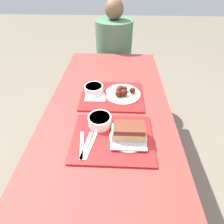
# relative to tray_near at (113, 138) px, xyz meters

# --- Properties ---
(ground_plane) EXTENTS (12.00, 12.00, 0.00)m
(ground_plane) POSITION_rel_tray_near_xyz_m (-0.04, 0.15, -0.76)
(ground_plane) COLOR #706656
(picnic_table) EXTENTS (0.77, 1.86, 0.76)m
(picnic_table) POSITION_rel_tray_near_xyz_m (-0.04, 0.15, -0.10)
(picnic_table) COLOR maroon
(picnic_table) RESTS_ON ground_plane
(picnic_bench_far) EXTENTS (0.74, 0.28, 0.46)m
(picnic_bench_far) POSITION_rel_tray_near_xyz_m (-0.04, 1.30, -0.38)
(picnic_bench_far) COLOR maroon
(picnic_bench_far) RESTS_ON ground_plane
(tray_near) EXTENTS (0.41, 0.33, 0.01)m
(tray_near) POSITION_rel_tray_near_xyz_m (0.00, 0.00, 0.00)
(tray_near) COLOR red
(tray_near) RESTS_ON picnic_table
(tray_far) EXTENTS (0.41, 0.33, 0.01)m
(tray_far) POSITION_rel_tray_near_xyz_m (-0.02, 0.37, 0.00)
(tray_far) COLOR red
(tray_far) RESTS_ON picnic_table
(bowl_coleslaw_near) EXTENTS (0.13, 0.13, 0.06)m
(bowl_coleslaw_near) POSITION_rel_tray_near_xyz_m (-0.07, 0.09, 0.04)
(bowl_coleslaw_near) COLOR white
(bowl_coleslaw_near) RESTS_ON tray_near
(brisket_sandwich_plate) EXTENTS (0.19, 0.19, 0.09)m
(brisket_sandwich_plate) POSITION_rel_tray_near_xyz_m (0.08, -0.00, 0.04)
(brisket_sandwich_plate) COLOR beige
(brisket_sandwich_plate) RESTS_ON tray_near
(plastic_fork_near) EXTENTS (0.04, 0.17, 0.00)m
(plastic_fork_near) POSITION_rel_tray_near_xyz_m (-0.13, -0.06, 0.01)
(plastic_fork_near) COLOR white
(plastic_fork_near) RESTS_ON tray_near
(plastic_knife_near) EXTENTS (0.05, 0.17, 0.00)m
(plastic_knife_near) POSITION_rel_tray_near_xyz_m (-0.10, -0.06, 0.01)
(plastic_knife_near) COLOR white
(plastic_knife_near) RESTS_ON tray_near
(plastic_spoon_near) EXTENTS (0.04, 0.17, 0.00)m
(plastic_spoon_near) POSITION_rel_tray_near_xyz_m (-0.15, -0.06, 0.01)
(plastic_spoon_near) COLOR white
(plastic_spoon_near) RESTS_ON tray_near
(condiment_packet) EXTENTS (0.04, 0.03, 0.01)m
(condiment_packet) POSITION_rel_tray_near_xyz_m (-0.03, 0.07, 0.01)
(condiment_packet) COLOR #A59E93
(condiment_packet) RESTS_ON tray_near
(bowl_coleslaw_far) EXTENTS (0.13, 0.13, 0.06)m
(bowl_coleslaw_far) POSITION_rel_tray_near_xyz_m (-0.14, 0.39, 0.04)
(bowl_coleslaw_far) COLOR white
(bowl_coleslaw_far) RESTS_ON tray_far
(wings_plate_far) EXTENTS (0.24, 0.24, 0.06)m
(wings_plate_far) POSITION_rel_tray_near_xyz_m (0.05, 0.38, 0.02)
(wings_plate_far) COLOR beige
(wings_plate_far) RESTS_ON tray_far
(napkin_far) EXTENTS (0.13, 0.09, 0.01)m
(napkin_far) POSITION_rel_tray_near_xyz_m (-0.13, 0.34, 0.01)
(napkin_far) COLOR white
(napkin_far) RESTS_ON tray_far
(person_seated_across) EXTENTS (0.38, 0.38, 0.73)m
(person_seated_across) POSITION_rel_tray_near_xyz_m (-0.04, 1.30, -0.00)
(person_seated_across) COLOR #477051
(person_seated_across) RESTS_ON picnic_bench_far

